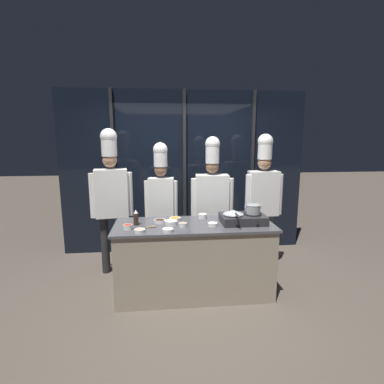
# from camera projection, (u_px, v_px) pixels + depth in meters

# --- Properties ---
(ground_plane) EXTENTS (24.00, 24.00, 0.00)m
(ground_plane) POSITION_uv_depth(u_px,v_px,m) (194.00, 292.00, 3.83)
(ground_plane) COLOR brown
(window_wall_back) EXTENTS (4.08, 0.09, 2.70)m
(window_wall_back) POSITION_uv_depth(u_px,v_px,m) (184.00, 173.00, 5.04)
(window_wall_back) COLOR black
(window_wall_back) RESTS_ON ground_plane
(demo_counter) EXTENTS (1.94, 0.76, 0.91)m
(demo_counter) POSITION_uv_depth(u_px,v_px,m) (194.00, 259.00, 3.74)
(demo_counter) COLOR gray
(demo_counter) RESTS_ON ground_plane
(portable_stove) EXTENTS (0.54, 0.39, 0.12)m
(portable_stove) POSITION_uv_depth(u_px,v_px,m) (243.00, 219.00, 3.69)
(portable_stove) COLOR #28282B
(portable_stove) RESTS_ON demo_counter
(frying_pan) EXTENTS (0.25, 0.43, 0.05)m
(frying_pan) POSITION_uv_depth(u_px,v_px,m) (233.00, 212.00, 3.65)
(frying_pan) COLOR #ADAFB5
(frying_pan) RESTS_ON portable_stove
(stock_pot) EXTENTS (0.20, 0.18, 0.11)m
(stock_pot) POSITION_uv_depth(u_px,v_px,m) (253.00, 209.00, 3.68)
(stock_pot) COLOR #93969B
(stock_pot) RESTS_ON portable_stove
(squeeze_bottle_soy) EXTENTS (0.06, 0.06, 0.19)m
(squeeze_bottle_soy) POSITION_uv_depth(u_px,v_px,m) (136.00, 218.00, 3.60)
(squeeze_bottle_soy) COLOR #332319
(squeeze_bottle_soy) RESTS_ON demo_counter
(prep_bowl_rice) EXTENTS (0.15, 0.15, 0.05)m
(prep_bowl_rice) POSITION_uv_depth(u_px,v_px,m) (171.00, 222.00, 3.62)
(prep_bowl_rice) COLOR white
(prep_bowl_rice) RESTS_ON demo_counter
(prep_bowl_chicken) EXTENTS (0.11, 0.11, 0.06)m
(prep_bowl_chicken) POSITION_uv_depth(u_px,v_px,m) (203.00, 216.00, 3.90)
(prep_bowl_chicken) COLOR white
(prep_bowl_chicken) RESTS_ON demo_counter
(prep_bowl_chili_flakes) EXTENTS (0.11, 0.11, 0.06)m
(prep_bowl_chili_flakes) POSITION_uv_depth(u_px,v_px,m) (128.00, 227.00, 3.44)
(prep_bowl_chili_flakes) COLOR white
(prep_bowl_chili_flakes) RESTS_ON demo_counter
(prep_bowl_soy_glaze) EXTENTS (0.15, 0.15, 0.04)m
(prep_bowl_soy_glaze) POSITION_uv_depth(u_px,v_px,m) (160.00, 221.00, 3.72)
(prep_bowl_soy_glaze) COLOR white
(prep_bowl_soy_glaze) RESTS_ON demo_counter
(prep_bowl_onion) EXTENTS (0.12, 0.12, 0.04)m
(prep_bowl_onion) POSITION_uv_depth(u_px,v_px,m) (213.00, 224.00, 3.57)
(prep_bowl_onion) COLOR white
(prep_bowl_onion) RESTS_ON demo_counter
(prep_bowl_mushrooms) EXTENTS (0.10, 0.10, 0.05)m
(prep_bowl_mushrooms) POSITION_uv_depth(u_px,v_px,m) (183.00, 224.00, 3.54)
(prep_bowl_mushrooms) COLOR white
(prep_bowl_mushrooms) RESTS_ON demo_counter
(prep_bowl_shrimp) EXTENTS (0.12, 0.12, 0.04)m
(prep_bowl_shrimp) POSITION_uv_depth(u_px,v_px,m) (140.00, 231.00, 3.33)
(prep_bowl_shrimp) COLOR white
(prep_bowl_shrimp) RESTS_ON demo_counter
(prep_bowl_carrots) EXTENTS (0.14, 0.14, 0.04)m
(prep_bowl_carrots) POSITION_uv_depth(u_px,v_px,m) (175.00, 219.00, 3.78)
(prep_bowl_carrots) COLOR white
(prep_bowl_carrots) RESTS_ON demo_counter
(prep_bowl_bean_sprouts) EXTENTS (0.13, 0.13, 0.04)m
(prep_bowl_bean_sprouts) POSITION_uv_depth(u_px,v_px,m) (168.00, 230.00, 3.35)
(prep_bowl_bean_sprouts) COLOR white
(prep_bowl_bean_sprouts) RESTS_ON demo_counter
(serving_spoon_slotted) EXTENTS (0.20, 0.12, 0.02)m
(serving_spoon_slotted) POSITION_uv_depth(u_px,v_px,m) (151.00, 227.00, 3.51)
(serving_spoon_slotted) COLOR olive
(serving_spoon_slotted) RESTS_ON demo_counter
(chef_head) EXTENTS (0.58, 0.29, 2.07)m
(chef_head) POSITION_uv_depth(u_px,v_px,m) (111.00, 192.00, 4.20)
(chef_head) COLOR #232326
(chef_head) RESTS_ON ground_plane
(chef_sous) EXTENTS (0.47, 0.22, 1.87)m
(chef_sous) POSITION_uv_depth(u_px,v_px,m) (161.00, 195.00, 4.31)
(chef_sous) COLOR #4C4C51
(chef_sous) RESTS_ON ground_plane
(chef_line) EXTENTS (0.62, 0.27, 1.96)m
(chef_line) POSITION_uv_depth(u_px,v_px,m) (212.00, 196.00, 4.38)
(chef_line) COLOR #4C4C51
(chef_line) RESTS_ON ground_plane
(chef_pastry) EXTENTS (0.56, 0.24, 1.99)m
(chef_pastry) POSITION_uv_depth(u_px,v_px,m) (263.00, 192.00, 4.39)
(chef_pastry) COLOR #4C4C51
(chef_pastry) RESTS_ON ground_plane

